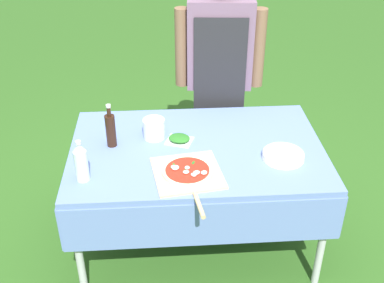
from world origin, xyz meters
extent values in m
plane|color=#2D5B1E|center=(0.00, 0.00, 0.00)|extent=(12.00, 12.00, 0.00)
cube|color=#607AB7|center=(0.00, 0.00, 0.71)|extent=(1.48, 0.96, 0.04)
cube|color=#607AB7|center=(0.00, -0.48, 0.55)|extent=(1.48, 0.01, 0.28)
cube|color=#607AB7|center=(0.00, 0.48, 0.55)|extent=(1.48, 0.01, 0.28)
cube|color=#607AB7|center=(-0.75, 0.00, 0.55)|extent=(0.01, 0.96, 0.28)
cube|color=#607AB7|center=(0.75, 0.00, 0.55)|extent=(0.01, 0.96, 0.28)
cylinder|color=#B7B7BC|center=(-0.68, -0.42, 0.34)|extent=(0.04, 0.04, 0.69)
cylinder|color=#B7B7BC|center=(0.68, -0.42, 0.34)|extent=(0.04, 0.04, 0.69)
cylinder|color=#B7B7BC|center=(-0.68, 0.42, 0.34)|extent=(0.04, 0.04, 0.69)
cylinder|color=#B7B7BC|center=(0.68, 0.42, 0.34)|extent=(0.04, 0.04, 0.69)
cylinder|color=#70604C|center=(0.28, 0.66, 0.40)|extent=(0.12, 0.12, 0.80)
cylinder|color=#70604C|center=(0.13, 0.67, 0.40)|extent=(0.12, 0.12, 0.80)
cube|color=#6B5166|center=(0.20, 0.67, 1.10)|extent=(0.45, 0.22, 0.60)
cube|color=#232326|center=(0.20, 0.57, 0.88)|extent=(0.35, 0.04, 0.87)
cylinder|color=brown|center=(0.46, 0.64, 1.08)|extent=(0.09, 0.09, 0.54)
cylinder|color=brown|center=(-0.05, 0.69, 1.08)|extent=(0.09, 0.09, 0.54)
cube|color=#D1B27F|center=(-0.07, -0.26, 0.73)|extent=(0.41, 0.41, 0.01)
cylinder|color=#D1B27F|center=(-0.03, -0.54, 0.73)|extent=(0.05, 0.19, 0.02)
cylinder|color=beige|center=(-0.07, -0.26, 0.74)|extent=(0.27, 0.27, 0.01)
cylinder|color=#B22819|center=(-0.07, -0.26, 0.75)|extent=(0.24, 0.24, 0.00)
ellipsoid|color=white|center=(0.01, -0.31, 0.76)|extent=(0.05, 0.05, 0.01)
ellipsoid|color=white|center=(-0.08, -0.29, 0.76)|extent=(0.04, 0.03, 0.01)
ellipsoid|color=white|center=(-0.04, -0.32, 0.76)|extent=(0.04, 0.04, 0.01)
ellipsoid|color=white|center=(-0.07, -0.25, 0.76)|extent=(0.03, 0.03, 0.01)
ellipsoid|color=white|center=(-0.14, -0.25, 0.76)|extent=(0.05, 0.05, 0.02)
ellipsoid|color=white|center=(-0.14, -0.25, 0.76)|extent=(0.05, 0.06, 0.01)
ellipsoid|color=white|center=(-0.03, -0.30, 0.76)|extent=(0.05, 0.05, 0.01)
ellipsoid|color=#286B23|center=(-0.09, -0.28, 0.75)|extent=(0.03, 0.04, 0.00)
ellipsoid|color=#286B23|center=(-0.15, -0.25, 0.75)|extent=(0.04, 0.03, 0.00)
ellipsoid|color=#286B23|center=(-0.04, -0.20, 0.75)|extent=(0.03, 0.04, 0.00)
ellipsoid|color=#286B23|center=(-0.14, -0.21, 0.75)|extent=(0.02, 0.03, 0.00)
cylinder|color=black|center=(-0.50, 0.06, 0.82)|extent=(0.06, 0.06, 0.20)
cylinder|color=black|center=(-0.50, 0.06, 0.95)|extent=(0.02, 0.02, 0.06)
cylinder|color=silver|center=(-0.50, 0.06, 0.99)|extent=(0.03, 0.03, 0.02)
cylinder|color=silver|center=(-0.63, -0.28, 0.81)|extent=(0.07, 0.07, 0.18)
cone|color=silver|center=(-0.63, -0.28, 0.92)|extent=(0.07, 0.07, 0.04)
cylinder|color=silver|center=(-0.63, -0.28, 0.95)|extent=(0.03, 0.03, 0.02)
cube|color=silver|center=(-0.10, 0.07, 0.73)|extent=(0.19, 0.17, 0.01)
ellipsoid|color=#286B23|center=(-0.10, 0.07, 0.75)|extent=(0.16, 0.15, 0.03)
cylinder|color=silver|center=(-0.25, 0.13, 0.78)|extent=(0.13, 0.13, 0.12)
cylinder|color=white|center=(0.48, -0.15, 0.73)|extent=(0.24, 0.24, 0.00)
cylinder|color=white|center=(0.48, -0.15, 0.73)|extent=(0.24, 0.24, 0.00)
cylinder|color=white|center=(0.48, -0.15, 0.74)|extent=(0.24, 0.24, 0.00)
cylinder|color=white|center=(0.48, -0.15, 0.74)|extent=(0.24, 0.24, 0.00)
cylinder|color=white|center=(0.48, -0.15, 0.75)|extent=(0.23, 0.23, 0.00)
cylinder|color=white|center=(0.48, -0.15, 0.75)|extent=(0.23, 0.23, 0.00)
cylinder|color=white|center=(0.48, -0.15, 0.76)|extent=(0.23, 0.23, 0.00)
camera|label=1|loc=(-0.19, -2.37, 2.25)|focal=45.00mm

